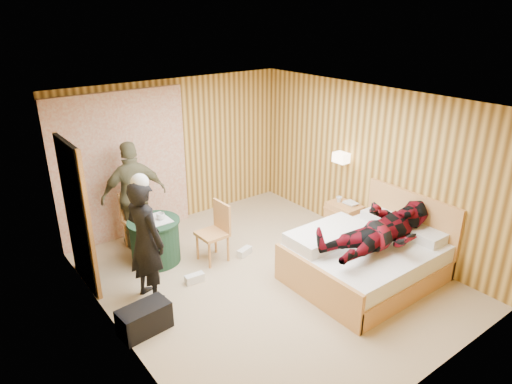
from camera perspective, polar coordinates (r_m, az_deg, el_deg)
floor at (r=6.61m, az=1.13°, el=-10.59°), size 4.20×5.00×0.01m
ceiling at (r=5.67m, az=1.32°, el=11.19°), size 4.20×5.00×0.01m
wall_back at (r=8.03m, az=-9.94°, el=4.96°), size 4.20×0.02×2.50m
wall_left at (r=5.12m, az=-17.67°, el=-6.00°), size 0.02×5.00×2.50m
wall_right at (r=7.44m, az=14.05°, el=3.23°), size 0.02×5.00×2.50m
curtain at (r=7.60m, az=-16.34°, el=3.01°), size 2.20×0.08×2.40m
doorway at (r=6.45m, az=-21.48°, el=-2.79°), size 0.06×0.90×2.05m
wall_lamp at (r=7.57m, az=10.61°, el=4.25°), size 0.26×0.24×0.16m
bed at (r=6.63m, az=13.55°, el=-8.04°), size 1.99×1.56×1.07m
nightstand at (r=7.79m, az=10.88°, el=-3.30°), size 0.42×0.56×0.54m
round_table at (r=7.00m, az=-12.49°, el=-5.94°), size 0.77×0.77×0.68m
chair_far at (r=7.42m, az=-14.75°, el=-2.78°), size 0.48×0.48×0.93m
chair_near at (r=6.84m, az=-4.97°, el=-4.42°), size 0.42×0.42×0.91m
duffel_bag at (r=5.72m, az=-13.78°, el=-15.16°), size 0.63×0.37×0.34m
sneaker_left at (r=6.53m, az=-7.69°, el=-10.64°), size 0.28×0.13×0.12m
sneaker_right at (r=7.12m, az=-1.45°, el=-7.49°), size 0.28×0.18×0.12m
woman_standing at (r=5.96m, az=-13.63°, el=-6.01°), size 0.53×0.68×1.65m
man_at_table at (r=7.32m, az=-14.98°, el=-0.39°), size 1.06×0.56×1.72m
man_on_bed at (r=6.23m, az=15.82°, el=-3.52°), size 0.86×0.67×1.77m
book_lower at (r=7.65m, az=11.30°, el=-1.57°), size 0.17×0.23×0.02m
book_upper at (r=7.64m, az=11.31°, el=-1.44°), size 0.19×0.24×0.02m
cup_nightstand at (r=7.74m, az=10.34°, el=-0.91°), size 0.13×0.13×0.09m
cup_table at (r=6.82m, az=-11.81°, el=-3.00°), size 0.15×0.15×0.10m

